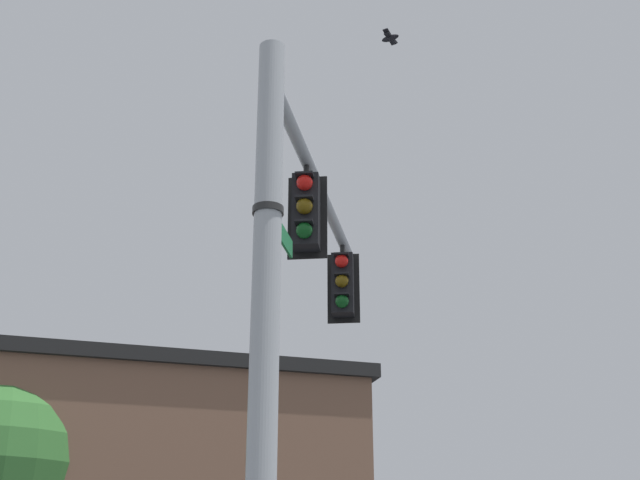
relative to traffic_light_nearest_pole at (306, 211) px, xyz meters
The scene contains 6 objects.
signal_pole 3.27m from the traffic_light_nearest_pole, 84.85° to the left, with size 0.31×0.31×7.75m, color #ADB2B7.
mast_arm 1.14m from the traffic_light_nearest_pole, 94.97° to the right, with size 0.18×0.18×5.60m, color #ADB2B7.
traffic_light_nearest_pole is the anchor object (origin of this frame).
traffic_light_mid_inner 2.94m from the traffic_light_nearest_pole, 95.10° to the right, with size 0.54×0.49×1.31m.
street_name_sign 1.92m from the traffic_light_nearest_pole, 84.84° to the left, with size 0.35×1.32×0.22m.
bird_flying 2.75m from the traffic_light_nearest_pole, 162.11° to the left, with size 0.27×0.34×0.09m.
Camera 1 is at (-1.45, 8.39, 1.67)m, focal length 47.95 mm.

